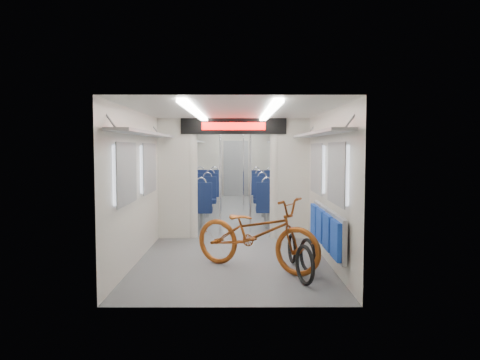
{
  "coord_description": "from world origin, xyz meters",
  "views": [
    {
      "loc": [
        0.09,
        -11.0,
        1.74
      ],
      "look_at": [
        0.12,
        -1.6,
        1.09
      ],
      "focal_mm": 35.0,
      "sensor_mm": 36.0,
      "label": 1
    }
  ],
  "objects": [
    {
      "name": "stanchion_near_right",
      "position": [
        0.34,
        -1.45,
        1.15
      ],
      "size": [
        0.04,
        0.04,
        2.3
      ],
      "primitive_type": "cylinder",
      "color": "silver",
      "rests_on": "ground"
    },
    {
      "name": "seat_bay_near_left",
      "position": [
        -0.93,
        -0.1,
        0.55
      ],
      "size": [
        0.93,
        2.15,
        1.12
      ],
      "color": "#0D183C",
      "rests_on": "ground"
    },
    {
      "name": "stanchion_near_left",
      "position": [
        -0.28,
        -1.6,
        1.15
      ],
      "size": [
        0.04,
        0.04,
        2.3
      ],
      "primitive_type": "cylinder",
      "color": "silver",
      "rests_on": "ground"
    },
    {
      "name": "seat_bay_far_right",
      "position": [
        0.94,
        3.73,
        0.55
      ],
      "size": [
        0.91,
        2.09,
        1.11
      ],
      "color": "#0D183C",
      "rests_on": "ground"
    },
    {
      "name": "stanchion_far_right",
      "position": [
        0.23,
        1.9,
        1.15
      ],
      "size": [
        0.04,
        0.04,
        2.3
      ],
      "primitive_type": "cylinder",
      "color": "silver",
      "rests_on": "ground"
    },
    {
      "name": "seat_bay_far_left",
      "position": [
        -0.93,
        3.27,
        0.56
      ],
      "size": [
        0.94,
        2.21,
        1.14
      ],
      "color": "#0D183C",
      "rests_on": "ground"
    },
    {
      "name": "bike_hoop_b",
      "position": [
        1.06,
        -4.56,
        0.22
      ],
      "size": [
        0.2,
        0.47,
        0.48
      ],
      "primitive_type": "torus",
      "rotation": [
        1.57,
        0.0,
        1.89
      ],
      "color": "black",
      "rests_on": "ground"
    },
    {
      "name": "seat_bay_near_right",
      "position": [
        0.93,
        -0.04,
        0.55
      ],
      "size": [
        0.93,
        2.16,
        1.12
      ],
      "color": "#0D183C",
      "rests_on": "ground"
    },
    {
      "name": "bike_hoop_c",
      "position": [
        0.9,
        -4.04,
        0.2
      ],
      "size": [
        0.1,
        0.46,
        0.45
      ],
      "primitive_type": "torus",
      "rotation": [
        1.57,
        0.0,
        1.68
      ],
      "color": "black",
      "rests_on": "ground"
    },
    {
      "name": "flip_bench",
      "position": [
        1.35,
        -4.35,
        0.58
      ],
      "size": [
        0.12,
        2.15,
        0.57
      ],
      "color": "gray",
      "rests_on": "carriage"
    },
    {
      "name": "bicycle",
      "position": [
        0.34,
        -4.4,
        0.52
      ],
      "size": [
        2.06,
        1.64,
        1.05
      ],
      "primitive_type": "imported",
      "rotation": [
        0.0,
        0.0,
        1.02
      ],
      "color": "#954615",
      "rests_on": "ground"
    },
    {
      "name": "bike_hoop_a",
      "position": [
        0.93,
        -5.17,
        0.23
      ],
      "size": [
        0.2,
        0.51,
        0.52
      ],
      "primitive_type": "torus",
      "rotation": [
        1.57,
        0.0,
        1.88
      ],
      "color": "black",
      "rests_on": "ground"
    },
    {
      "name": "stanchion_far_left",
      "position": [
        -0.38,
        1.67,
        1.15
      ],
      "size": [
        0.04,
        0.04,
        2.3
      ],
      "primitive_type": "cylinder",
      "color": "silver",
      "rests_on": "ground"
    },
    {
      "name": "carriage",
      "position": [
        0.0,
        -0.27,
        1.5
      ],
      "size": [
        12.0,
        12.02,
        2.31
      ],
      "color": "#515456",
      "rests_on": "ground"
    }
  ]
}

